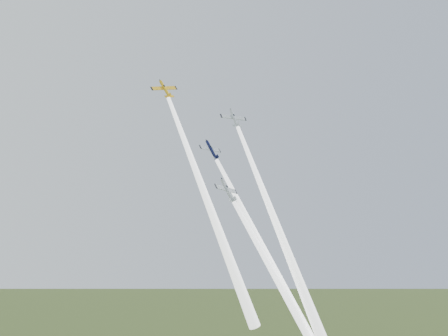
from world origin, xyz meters
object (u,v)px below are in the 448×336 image
plane_silver_right (234,118)px  plane_silver_low (228,190)px  plane_yellow (165,89)px  plane_navy (211,150)px

plane_silver_right → plane_silver_low: 24.99m
plane_silver_right → plane_silver_low: size_ratio=0.98×
plane_yellow → plane_silver_low: 30.51m
plane_yellow → plane_navy: bearing=-21.1°
plane_yellow → plane_silver_low: size_ratio=0.93×
plane_yellow → plane_silver_right: bearing=-11.9°
plane_navy → plane_silver_low: 15.79m
plane_navy → plane_silver_low: (-2.90, -11.00, -10.95)m
plane_silver_low → plane_yellow: bearing=99.8°
plane_yellow → plane_silver_low: plane_yellow is taller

